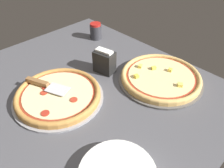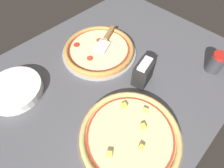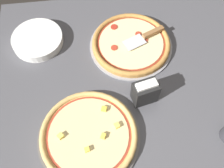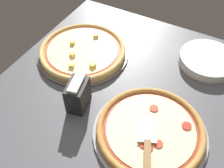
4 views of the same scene
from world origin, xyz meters
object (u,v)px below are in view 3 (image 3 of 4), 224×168
(serving_spatula, at_px, (149,35))
(napkin_holder, at_px, (145,92))
(plate_stack, at_px, (38,40))
(pizza_front, at_px, (131,43))
(pizza_back, at_px, (89,135))

(serving_spatula, relative_size, napkin_holder, 1.69)
(plate_stack, height_order, napkin_holder, napkin_holder)
(plate_stack, bearing_deg, napkin_holder, 141.17)
(pizza_front, height_order, napkin_holder, napkin_holder)
(plate_stack, bearing_deg, pizza_back, 112.16)
(serving_spatula, height_order, napkin_holder, napkin_holder)
(serving_spatula, xyz_separation_m, napkin_holder, (0.08, 0.31, 0.01))
(pizza_back, distance_m, napkin_holder, 0.29)
(pizza_front, distance_m, napkin_holder, 0.29)
(plate_stack, bearing_deg, serving_spatula, 173.99)
(pizza_back, relative_size, serving_spatula, 1.82)
(pizza_back, bearing_deg, napkin_holder, -150.09)
(serving_spatula, height_order, plate_stack, serving_spatula)
(pizza_front, bearing_deg, plate_stack, -10.11)
(pizza_back, height_order, serving_spatula, serving_spatula)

